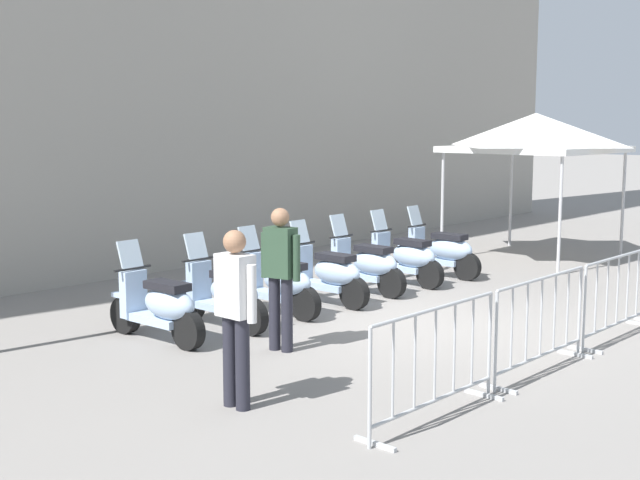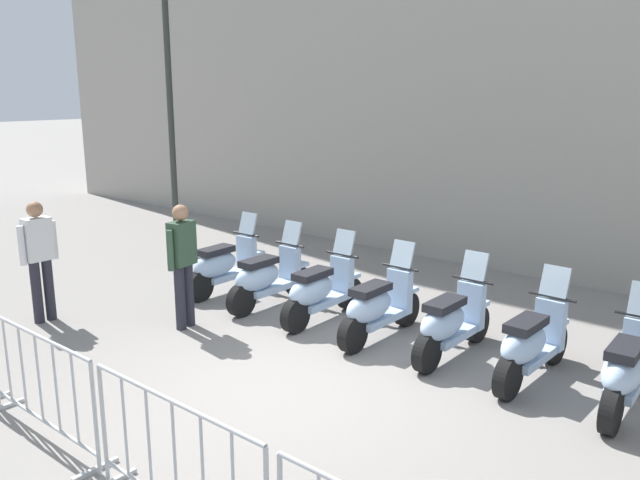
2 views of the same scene
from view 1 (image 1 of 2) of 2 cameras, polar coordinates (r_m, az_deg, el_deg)
The scene contains 14 objects.
ground_plane at distance 11.61m, azimuth 7.42°, elevation -5.68°, with size 120.00×120.00×0.00m, color gray.
motorcycle_0 at distance 10.68m, azimuth -10.85°, elevation -4.46°, with size 0.56×1.73×1.24m.
motorcycle_1 at distance 11.26m, azimuth -6.53°, elevation -3.72°, with size 0.56×1.72×1.24m.
motorcycle_2 at distance 11.96m, azimuth -2.93°, elevation -2.99°, with size 0.56×1.73×1.24m.
motorcycle_3 at distance 12.66m, azimuth 0.47°, elevation -2.37°, with size 0.56×1.72×1.24m.
motorcycle_4 at distance 13.48m, azimuth 3.08°, elevation -1.74°, with size 0.56×1.72×1.24m.
motorcycle_5 at distance 14.25m, azimuth 5.74°, elevation -1.23°, with size 0.56×1.72×1.24m.
motorcycle_6 at distance 15.06m, azimuth 8.20°, elevation -0.78°, with size 0.56×1.73×1.24m.
barrier_segment_0 at distance 7.87m, azimuth 7.81°, elevation -8.39°, with size 1.94×0.49×1.07m.
barrier_segment_1 at distance 9.55m, azimuth 14.75°, elevation -5.65°, with size 1.94×0.49×1.07m.
barrier_segment_2 at distance 11.34m, azimuth 19.52°, elevation -3.70°, with size 1.94×0.49×1.07m.
officer_near_row_end at distance 8.04m, azimuth -5.75°, elevation -4.62°, with size 0.23×0.55×1.73m.
officer_mid_plaza at distance 10.01m, azimuth -2.70°, elevation -2.08°, with size 0.29×0.54×1.73m.
canopy_tent at distance 17.24m, azimuth 14.40°, elevation 7.04°, with size 2.85×2.85×2.91m.
Camera 1 is at (-9.07, -6.70, 2.73)m, focal length 47.17 mm.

